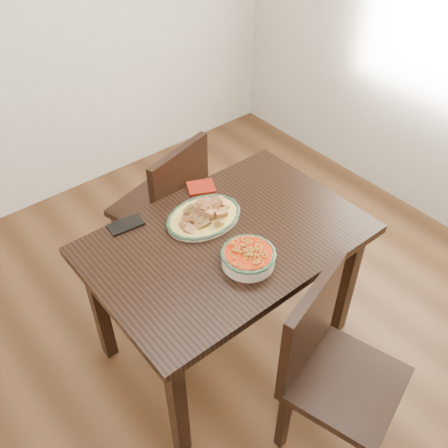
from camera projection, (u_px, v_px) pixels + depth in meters
floor at (223, 342)px, 2.66m from camera, size 3.50×3.50×0.00m
wall_back at (26, 4)px, 2.81m from camera, size 3.50×0.10×2.60m
dining_table at (227, 253)px, 2.25m from camera, size 1.20×0.80×0.75m
chair_far at (167, 204)px, 2.74m from camera, size 0.51×0.51×0.89m
chair_near at (329, 363)px, 1.99m from camera, size 0.52×0.52×0.89m
fish_plate at (204, 211)px, 2.24m from camera, size 0.36×0.28×0.11m
noodle_bowl at (248, 256)px, 2.03m from camera, size 0.23×0.23×0.08m
smartphone at (126, 225)px, 2.23m from camera, size 0.16×0.10×0.01m
napkin at (201, 187)px, 2.44m from camera, size 0.16×0.15×0.01m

